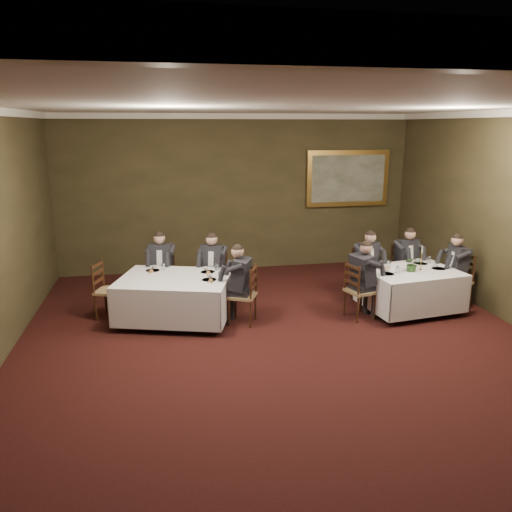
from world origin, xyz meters
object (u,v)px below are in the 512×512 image
object	(u,v)px
chair_sec_backleft	(163,286)
painting	(348,178)
chair_main_endright	(457,290)
centerpiece	(412,263)
chair_sec_backright	(214,288)
table_second	(175,295)
chair_main_endleft	(359,302)
diner_sec_backleft	(162,275)
chair_main_backleft	(365,285)
chair_main_backright	(403,281)
chair_sec_endleft	(110,302)
candlestick	(421,261)
table_main	(410,287)
diner_main_backleft	(366,273)
diner_main_endleft	(360,289)
diner_sec_endright	(243,294)
diner_main_endright	(457,279)
chair_sec_endright	(243,307)
diner_sec_backright	(214,276)
diner_main_backright	(405,270)

from	to	relation	value
chair_sec_backleft	painting	world-z (taller)	painting
chair_main_endright	centerpiece	size ratio (longest dim) A/B	3.32
chair_sec_backright	table_second	bearing A→B (deg)	70.00
chair_main_endleft	diner_sec_backleft	size ratio (longest dim) A/B	0.74
painting	chair_main_endleft	bearing A→B (deg)	-106.46
chair_main_backleft	chair_main_backright	xyz separation A→B (m)	(0.86, 0.11, 0.00)
chair_sec_endleft	candlestick	xyz separation A→B (m)	(5.44, -0.66, 0.64)
table_main	candlestick	size ratio (longest dim) A/B	3.97
table_second	diner_main_backleft	bearing A→B (deg)	6.45
chair_main_backright	diner_main_endleft	size ratio (longest dim) A/B	0.74
chair_sec_endleft	diner_sec_endright	bearing A→B (deg)	93.25
chair_main_backleft	chair_sec_backleft	size ratio (longest dim) A/B	1.00
chair_main_backright	chair_main_endleft	xyz separation A→B (m)	(-1.33, -1.01, 0.00)
centerpiece	diner_main_endright	bearing A→B (deg)	10.47
table_second	chair_sec_backleft	size ratio (longest dim) A/B	2.16
diner_sec_backleft	candlestick	size ratio (longest dim) A/B	3.04
chair_sec_endright	diner_sec_endright	distance (m)	0.23
centerpiece	chair_sec_endright	bearing A→B (deg)	178.55
diner_main_endright	painting	world-z (taller)	painting
table_second	candlestick	bearing A→B (deg)	-4.33
diner_main_endleft	chair_main_endright	bearing A→B (deg)	81.77
diner_main_endleft	chair_main_backleft	bearing A→B (deg)	137.06
diner_main_backleft	diner_sec_endright	distance (m)	2.61
chair_sec_backleft	diner_sec_backright	bearing A→B (deg)	175.76
diner_sec_backright	diner_main_endright	bearing A→B (deg)	-168.30
centerpiece	table_second	bearing A→B (deg)	174.32
chair_main_backleft	diner_sec_backright	bearing A→B (deg)	-21.06
table_second	diner_sec_endright	distance (m)	1.16
chair_main_backleft	diner_sec_endright	bearing A→B (deg)	2.33
chair_sec_endright	diner_sec_backleft	bearing A→B (deg)	68.40
diner_main_backright	candlestick	size ratio (longest dim) A/B	3.04
diner_main_backleft	chair_sec_backleft	distance (m)	3.88
table_main	diner_sec_endright	xyz separation A→B (m)	(-3.03, 0.02, 0.06)
diner_main_backleft	diner_sec_backleft	world-z (taller)	same
chair_sec_backleft	diner_main_endright	bearing A→B (deg)	179.61
table_main	diner_main_backleft	size ratio (longest dim) A/B	1.31
table_main	diner_main_backright	distance (m)	0.92
chair_main_backright	chair_sec_endright	distance (m)	3.45
table_main	candlestick	bearing A→B (deg)	6.09
diner_main_backleft	diner_sec_backright	xyz separation A→B (m)	(-2.87, 0.35, 0.00)
chair_main_endright	chair_sec_endright	xyz separation A→B (m)	(-4.03, -0.11, 0.00)
chair_main_endleft	painting	bearing A→B (deg)	148.11
diner_main_endleft	chair_sec_endleft	distance (m)	4.34
chair_main_backleft	centerpiece	world-z (taller)	centerpiece
chair_sec_endleft	candlestick	world-z (taller)	candlestick
chair_main_endright	diner_sec_backleft	distance (m)	5.51
diner_main_backright	chair_main_endleft	xyz separation A→B (m)	(-1.34, -0.99, -0.23)
chair_sec_backleft	centerpiece	bearing A→B (deg)	174.29
chair_sec_backleft	diner_sec_endright	world-z (taller)	diner_sec_endright
centerpiece	chair_sec_backright	bearing A→B (deg)	160.74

